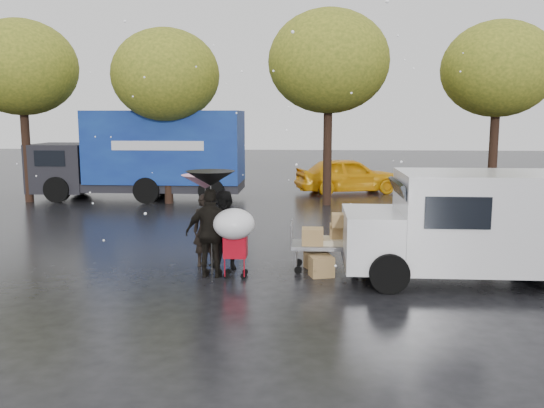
# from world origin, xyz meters

# --- Properties ---
(ground) EXTENTS (90.00, 90.00, 0.00)m
(ground) POSITION_xyz_m (0.00, 0.00, 0.00)
(ground) COLOR black
(ground) RESTS_ON ground
(person_pink) EXTENTS (0.68, 0.55, 1.61)m
(person_pink) POSITION_xyz_m (-0.41, 0.94, 0.80)
(person_pink) COLOR black
(person_pink) RESTS_ON ground
(person_middle) EXTENTS (0.99, 0.87, 1.71)m
(person_middle) POSITION_xyz_m (0.08, 0.69, 0.86)
(person_middle) COLOR black
(person_middle) RESTS_ON ground
(person_black) EXTENTS (1.11, 0.52, 1.84)m
(person_black) POSITION_xyz_m (-0.13, 0.05, 0.92)
(person_black) COLOR black
(person_black) RESTS_ON ground
(umbrella_pink) EXTENTS (1.04, 1.04, 2.03)m
(umbrella_pink) POSITION_xyz_m (-0.41, 0.94, 1.88)
(umbrella_pink) COLOR #4C4C4C
(umbrella_pink) RESTS_ON ground
(umbrella_black) EXTENTS (1.00, 1.00, 2.20)m
(umbrella_black) POSITION_xyz_m (-0.13, 0.05, 2.05)
(umbrella_black) COLOR #4C4C4C
(umbrella_black) RESTS_ON ground
(vendor_cart) EXTENTS (1.52, 0.80, 1.27)m
(vendor_cart) POSITION_xyz_m (2.33, 0.71, 0.73)
(vendor_cart) COLOR slate
(vendor_cart) RESTS_ON ground
(shopping_cart) EXTENTS (0.84, 0.84, 1.46)m
(shopping_cart) POSITION_xyz_m (0.36, -0.07, 1.06)
(shopping_cart) COLOR #B20A1A
(shopping_cart) RESTS_ON ground
(white_van) EXTENTS (4.91, 2.18, 2.20)m
(white_van) POSITION_xyz_m (5.20, 0.15, 1.16)
(white_van) COLOR silver
(white_van) RESTS_ON ground
(blue_truck) EXTENTS (8.30, 2.60, 3.50)m
(blue_truck) POSITION_xyz_m (-4.67, 11.05, 1.76)
(blue_truck) COLOR navy
(blue_truck) RESTS_ON ground
(box_ground_near) EXTENTS (0.56, 0.49, 0.42)m
(box_ground_near) POSITION_xyz_m (2.13, 0.24, 0.21)
(box_ground_near) COLOR olive
(box_ground_near) RESTS_ON ground
(box_ground_far) EXTENTS (0.57, 0.51, 0.36)m
(box_ground_far) POSITION_xyz_m (2.03, 0.90, 0.18)
(box_ground_far) COLOR olive
(box_ground_far) RESTS_ON ground
(yellow_taxi) EXTENTS (4.83, 2.97, 1.54)m
(yellow_taxi) POSITION_xyz_m (3.51, 13.48, 0.77)
(yellow_taxi) COLOR #F6A90C
(yellow_taxi) RESTS_ON ground
(tree_row) EXTENTS (21.60, 4.40, 7.12)m
(tree_row) POSITION_xyz_m (-0.47, 10.00, 5.02)
(tree_row) COLOR black
(tree_row) RESTS_ON ground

